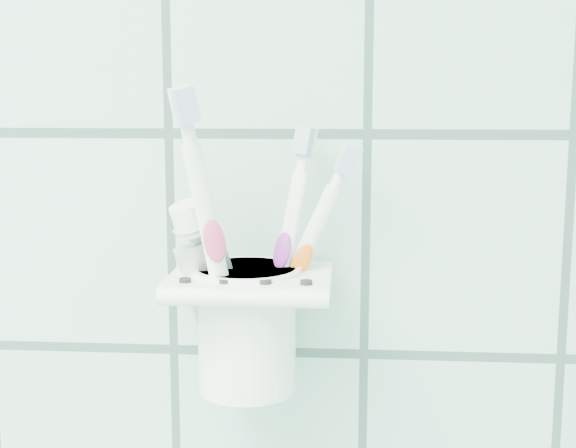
# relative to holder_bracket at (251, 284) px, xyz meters

# --- Properties ---
(holder_bracket) EXTENTS (0.11, 0.10, 0.03)m
(holder_bracket) POSITION_rel_holder_bracket_xyz_m (0.00, 0.00, 0.00)
(holder_bracket) COLOR white
(holder_bracket) RESTS_ON wall_back
(cup) EXTENTS (0.08, 0.08, 0.09)m
(cup) POSITION_rel_holder_bracket_xyz_m (-0.00, 0.00, -0.03)
(cup) COLOR white
(cup) RESTS_ON holder_bracket
(toothbrush_pink) EXTENTS (0.05, 0.04, 0.21)m
(toothbrush_pink) POSITION_rel_holder_bracket_xyz_m (-0.01, -0.01, 0.04)
(toothbrush_pink) COLOR white
(toothbrush_pink) RESTS_ON cup
(toothbrush_blue) EXTENTS (0.04, 0.04, 0.18)m
(toothbrush_blue) POSITION_rel_holder_bracket_xyz_m (0.01, -0.00, 0.02)
(toothbrush_blue) COLOR white
(toothbrush_blue) RESTS_ON cup
(toothbrush_orange) EXTENTS (0.07, 0.02, 0.18)m
(toothbrush_orange) POSITION_rel_holder_bracket_xyz_m (-0.00, 0.01, 0.02)
(toothbrush_orange) COLOR white
(toothbrush_orange) RESTS_ON cup
(toothpaste_tube) EXTENTS (0.06, 0.04, 0.14)m
(toothpaste_tube) POSITION_rel_holder_bracket_xyz_m (-0.01, 0.01, 0.01)
(toothpaste_tube) COLOR silver
(toothpaste_tube) RESTS_ON cup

